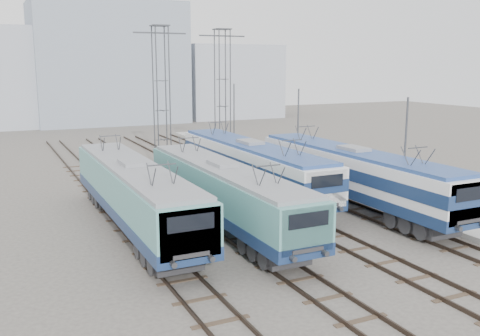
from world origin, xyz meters
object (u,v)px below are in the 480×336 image
mast_front (405,157)px  mast_mid (298,133)px  locomotive_center_left (224,191)px  mast_rear (234,119)px  locomotive_center_right (251,164)px  catenary_tower_west (161,91)px  locomotive_far_left (134,191)px  locomotive_far_right (354,172)px  catenary_tower_east (223,89)px

mast_front → mast_mid: 12.00m
locomotive_center_left → mast_rear: size_ratio=2.45×
mast_mid → mast_rear: bearing=90.0°
locomotive_center_right → mast_front: size_ratio=2.57×
mast_front → locomotive_center_left: bearing=170.3°
catenary_tower_west → mast_front: bearing=-66.7°
locomotive_center_left → mast_mid: 14.92m
locomotive_far_left → locomotive_center_right: bearing=24.1°
locomotive_center_left → mast_mid: mast_mid is taller
locomotive_center_right → mast_mid: 7.85m
locomotive_far_right → catenary_tower_west: catenary_tower_west is taller
mast_mid → mast_rear: size_ratio=1.00×
mast_front → mast_rear: bearing=90.0°
locomotive_center_right → locomotive_far_right: (4.50, -5.26, 0.00)m
locomotive_center_left → locomotive_far_right: size_ratio=0.95×
locomotive_center_right → locomotive_far_right: 6.92m
locomotive_center_right → catenary_tower_west: bearing=100.2°
locomotive_center_left → catenary_tower_west: 18.83m
locomotive_center_right → mast_rear: bearing=68.9°
catenary_tower_west → mast_rear: size_ratio=1.71×
locomotive_far_left → locomotive_center_left: locomotive_far_left is taller
locomotive_far_right → mast_rear: (1.85, 21.72, 1.20)m
catenary_tower_east → mast_rear: catenary_tower_east is taller
catenary_tower_west → mast_mid: (8.60, -8.00, -3.14)m
catenary_tower_east → locomotive_center_right: bearing=-106.4°
locomotive_far_right → catenary_tower_west: 19.46m
catenary_tower_west → locomotive_far_right: bearing=-69.1°
catenary_tower_west → mast_mid: catenary_tower_west is taller
locomotive_far_right → mast_rear: bearing=85.1°
locomotive_center_left → locomotive_center_right: bearing=51.6°
locomotive_center_left → mast_mid: bearing=43.1°
mast_front → mast_rear: 24.00m
locomotive_center_right → catenary_tower_east: size_ratio=1.50×
locomotive_far_right → catenary_tower_east: catenary_tower_east is taller
locomotive_center_left → catenary_tower_east: catenary_tower_east is taller
catenary_tower_west → mast_rear: bearing=24.9°
catenary_tower_west → catenary_tower_east: 6.80m
mast_front → locomotive_center_right: bearing=130.1°
catenary_tower_west → catenary_tower_east: same height
locomotive_far_left → catenary_tower_west: bearing=67.7°
locomotive_center_right → mast_rear: 17.68m
locomotive_far_right → locomotive_center_left: bearing=-177.3°
locomotive_far_right → mast_front: size_ratio=2.57×
catenary_tower_west → locomotive_center_left: bearing=-97.1°
locomotive_far_left → mast_mid: bearing=28.9°
catenary_tower_east → mast_mid: size_ratio=1.71×
locomotive_far_left → catenary_tower_west: 18.35m
locomotive_far_left → catenary_tower_east: (13.25, 18.48, 4.43)m
locomotive_far_left → mast_rear: mast_rear is taller
locomotive_center_right → locomotive_center_left: bearing=-128.4°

